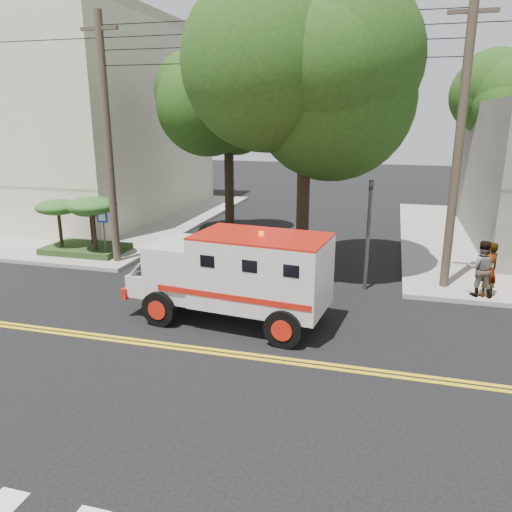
% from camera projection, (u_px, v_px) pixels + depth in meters
% --- Properties ---
extents(ground, '(100.00, 100.00, 0.00)m').
position_uv_depth(ground, '(194.00, 349.00, 12.29)').
color(ground, black).
rests_on(ground, ground).
extents(sidewalk_nw, '(17.00, 17.00, 0.15)m').
position_uv_depth(sidewalk_nw, '(62.00, 215.00, 28.22)').
color(sidewalk_nw, gray).
rests_on(sidewalk_nw, ground).
extents(building_left, '(16.00, 14.00, 10.00)m').
position_uv_depth(building_left, '(39.00, 122.00, 28.73)').
color(building_left, beige).
rests_on(building_left, sidewalk_nw).
extents(utility_pole_left, '(0.28, 0.28, 9.00)m').
position_uv_depth(utility_pole_left, '(108.00, 145.00, 18.05)').
color(utility_pole_left, '#382D23').
rests_on(utility_pole_left, ground).
extents(utility_pole_right, '(0.28, 0.28, 9.00)m').
position_uv_depth(utility_pole_right, '(458.00, 151.00, 15.21)').
color(utility_pole_right, '#382D23').
rests_on(utility_pole_right, ground).
extents(tree_main, '(6.08, 5.70, 9.85)m').
position_uv_depth(tree_main, '(319.00, 60.00, 15.59)').
color(tree_main, black).
rests_on(tree_main, ground).
extents(tree_left, '(4.48, 4.20, 7.70)m').
position_uv_depth(tree_left, '(233.00, 111.00, 22.34)').
color(tree_left, black).
rests_on(tree_left, ground).
extents(tree_right, '(4.80, 4.50, 8.20)m').
position_uv_depth(tree_right, '(497.00, 103.00, 23.01)').
color(tree_right, black).
rests_on(tree_right, ground).
extents(traffic_signal, '(0.15, 0.18, 3.60)m').
position_uv_depth(traffic_signal, '(369.00, 223.00, 15.91)').
color(traffic_signal, '#3F3F42').
rests_on(traffic_signal, ground).
extents(accessibility_sign, '(0.45, 0.10, 2.02)m').
position_uv_depth(accessibility_sign, '(103.00, 228.00, 19.22)').
color(accessibility_sign, '#3F3F42').
rests_on(accessibility_sign, ground).
extents(palm_planter, '(3.52, 2.63, 2.36)m').
position_uv_depth(palm_planter, '(82.00, 217.00, 19.88)').
color(palm_planter, '#1E3314').
rests_on(palm_planter, sidewalk_nw).
extents(armored_truck, '(5.78, 2.77, 2.54)m').
position_uv_depth(armored_truck, '(236.00, 272.00, 13.53)').
color(armored_truck, silver).
rests_on(armored_truck, ground).
extents(pedestrian_a, '(0.75, 0.70, 1.72)m').
position_uv_depth(pedestrian_a, '(489.00, 270.00, 15.22)').
color(pedestrian_a, gray).
rests_on(pedestrian_a, sidewalk_ne).
extents(pedestrian_b, '(0.90, 0.72, 1.76)m').
position_uv_depth(pedestrian_b, '(481.00, 268.00, 15.27)').
color(pedestrian_b, gray).
rests_on(pedestrian_b, sidewalk_ne).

